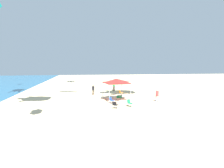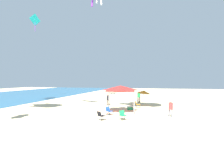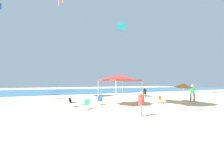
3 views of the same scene
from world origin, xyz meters
name	(u,v)px [view 1 (image 1 of 3)]	position (x,y,z in m)	size (l,w,h in m)	color
ground	(149,105)	(0.00, 0.00, -0.05)	(120.00, 120.00, 0.10)	beige
canopy_tent	(116,81)	(2.96, 3.53, 2.62)	(3.63, 3.40, 2.93)	#B7B7BC
beach_umbrella	(122,82)	(9.31, 1.51, 1.86)	(1.83, 1.84, 2.17)	silver
folding_chair_right_of_tent	(115,104)	(-1.44, 4.38, 0.47)	(0.81, 0.78, 0.82)	black
folding_chair_left_of_tent	(112,100)	(1.22, 4.37, 0.47)	(0.78, 0.81, 0.82)	black
folding_chair_facing_ocean	(121,92)	(6.95, 2.16, 0.47)	(0.69, 0.75, 0.82)	black
folding_chair_near_cooler	(130,103)	(-0.72, 2.58, 0.47)	(0.81, 0.79, 0.82)	black
cooler_box	(119,96)	(4.88, 2.73, 0.20)	(0.66, 0.74, 0.40)	#1E8C4C
person_kite_handler	(93,89)	(8.11, 6.32, 0.93)	(0.38, 0.38, 1.58)	brown
person_beachcomber	(157,94)	(1.64, -1.62, 0.94)	(0.38, 0.38, 1.60)	slate
person_watching_sky	(114,85)	(11.91, 2.45, 1.12)	(0.45, 0.45, 1.91)	brown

